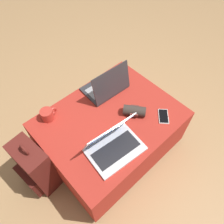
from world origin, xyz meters
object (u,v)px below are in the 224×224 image
at_px(laptop_near, 113,144).
at_px(backpack, 35,168).
at_px(cell_phone, 163,116).
at_px(wrist_brace, 134,111).
at_px(coffee_mug, 48,114).
at_px(laptop_far, 107,86).

relative_size(laptop_near, backpack, 0.68).
distance_m(cell_phone, wrist_brace, 0.22).
height_order(laptop_near, coffee_mug, laptop_near).
bearing_deg(backpack, laptop_near, 47.05).
bearing_deg(coffee_mug, cell_phone, -41.97).
bearing_deg(backpack, wrist_brace, 65.99).
bearing_deg(wrist_brace, laptop_near, -162.18).
xyz_separation_m(cell_phone, backpack, (-0.91, 0.41, -0.21)).
relative_size(cell_phone, coffee_mug, 1.13).
distance_m(cell_phone, coffee_mug, 0.85).
bearing_deg(wrist_brace, cell_phone, -50.00).
xyz_separation_m(laptop_near, laptop_far, (0.31, 0.41, 0.00)).
bearing_deg(laptop_near, coffee_mug, 115.73).
distance_m(laptop_near, coffee_mug, 0.53).
distance_m(backpack, coffee_mug, 0.41).
bearing_deg(coffee_mug, laptop_far, -10.02).
bearing_deg(backpack, laptop_far, 88.64).
distance_m(wrist_brace, coffee_mug, 0.63).
height_order(wrist_brace, coffee_mug, coffee_mug).
distance_m(laptop_far, coffee_mug, 0.51).
distance_m(cell_phone, backpack, 1.02).
bearing_deg(backpack, cell_phone, 59.22).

